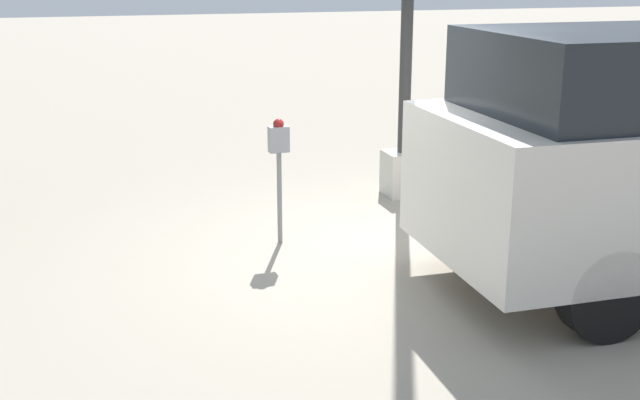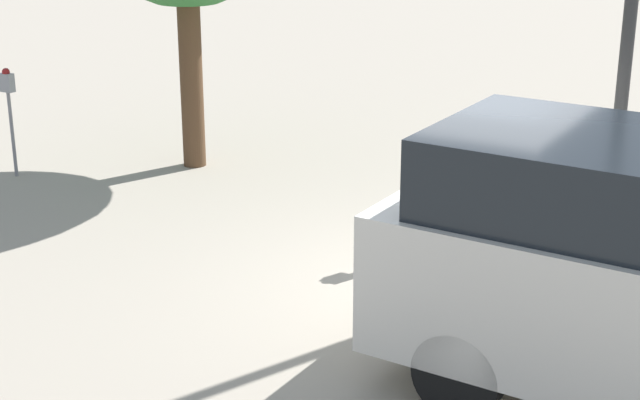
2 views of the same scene
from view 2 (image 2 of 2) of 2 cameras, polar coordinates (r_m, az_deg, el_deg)
The scene contains 4 objects.
ground_plane at distance 10.44m, azimuth 7.36°, elevation -5.30°, with size 80.00×80.00×0.00m, color gray.
parking_meter_near at distance 10.96m, azimuth 5.36°, elevation 1.33°, with size 0.20×0.12×1.30m.
parking_meter_far at distance 14.51m, azimuth -17.67°, elevation 5.72°, with size 0.20×0.12×1.58m.
lamp_post at distance 11.30m, azimuth 17.18°, elevation 6.06°, with size 0.44×0.44×6.15m.
Camera 2 is at (3.62, -8.81, 4.26)m, focal length 55.00 mm.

